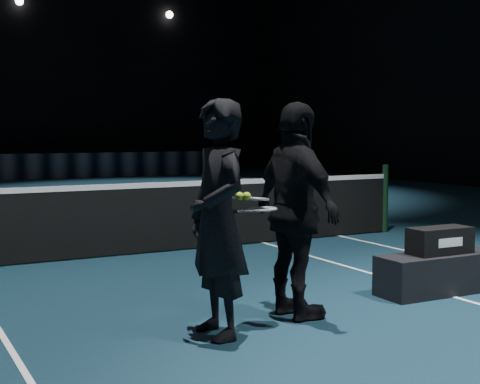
# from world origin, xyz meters

# --- Properties ---
(net_post_right) EXTENTS (0.10, 0.10, 1.10)m
(net_post_right) POSITION_xyz_m (6.40, 0.00, 0.55)
(net_post_right) COLOR black
(net_post_right) RESTS_ON floor
(player_bench) EXTENTS (1.34, 0.48, 0.40)m
(player_bench) POSITION_xyz_m (4.12, -3.49, 0.20)
(player_bench) COLOR black
(player_bench) RESTS_ON floor
(racket_bag) EXTENTS (0.67, 0.30, 0.27)m
(racket_bag) POSITION_xyz_m (4.12, -3.49, 0.53)
(racket_bag) COLOR black
(racket_bag) RESTS_ON player_bench
(bag_signature) EXTENTS (0.31, 0.01, 0.09)m
(bag_signature) POSITION_xyz_m (4.12, -3.64, 0.53)
(bag_signature) COLOR white
(bag_signature) RESTS_ON racket_bag
(player_a) EXTENTS (0.45, 0.69, 1.88)m
(player_a) POSITION_xyz_m (1.51, -3.73, 0.94)
(player_a) COLOR black
(player_a) RESTS_ON floor
(player_b) EXTENTS (0.50, 1.12, 1.88)m
(player_b) POSITION_xyz_m (2.35, -3.57, 0.94)
(player_b) COLOR black
(player_b) RESTS_ON floor
(racket_lower) EXTENTS (0.71, 0.34, 0.03)m
(racket_lower) POSITION_xyz_m (1.96, -3.65, 0.98)
(racket_lower) COLOR black
(racket_lower) RESTS_ON player_a
(racket_upper) EXTENTS (0.71, 0.38, 0.10)m
(racket_upper) POSITION_xyz_m (1.90, -3.62, 1.07)
(racket_upper) COLOR black
(racket_upper) RESTS_ON player_b
(tennis_balls) EXTENTS (0.12, 0.10, 0.12)m
(tennis_balls) POSITION_xyz_m (1.76, -3.68, 1.12)
(tennis_balls) COLOR #CDE931
(tennis_balls) RESTS_ON racket_upper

